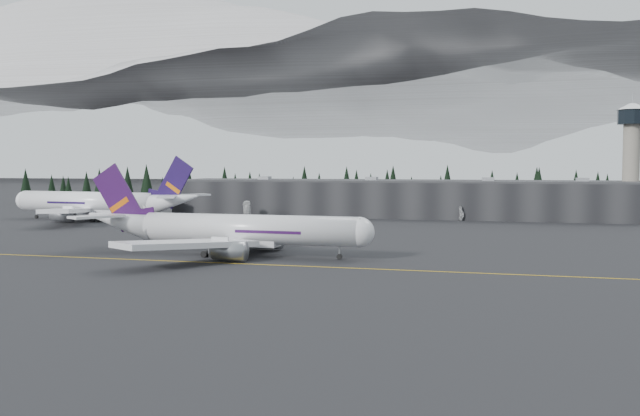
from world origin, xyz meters
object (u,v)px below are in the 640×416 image
(gse_vehicle_a, at_px, (247,215))
(terminal, at_px, (400,198))
(gse_vehicle_b, at_px, (462,218))
(jet_main, at_px, (224,229))
(control_tower, at_px, (631,148))
(jet_parked, at_px, (102,203))

(gse_vehicle_a, bearing_deg, terminal, 29.81)
(gse_vehicle_a, distance_m, gse_vehicle_b, 71.37)
(terminal, bearing_deg, gse_vehicle_a, -156.81)
(jet_main, relative_size, gse_vehicle_a, 10.70)
(control_tower, xyz_separation_m, jet_main, (-91.76, -118.81, -18.26))
(jet_main, bearing_deg, gse_vehicle_a, 110.15)
(gse_vehicle_a, bearing_deg, jet_parked, -140.80)
(jet_main, distance_m, jet_parked, 99.89)
(terminal, bearing_deg, control_tower, 2.29)
(control_tower, relative_size, jet_main, 0.61)
(control_tower, xyz_separation_m, jet_parked, (-163.50, -49.30, -17.58))
(terminal, relative_size, jet_parked, 2.28)
(terminal, relative_size, control_tower, 4.24)
(jet_main, bearing_deg, terminal, 83.30)
(jet_main, distance_m, gse_vehicle_b, 107.84)
(terminal, height_order, control_tower, control_tower)
(terminal, bearing_deg, jet_main, -98.24)
(control_tower, distance_m, gse_vehicle_a, 128.02)
(terminal, distance_m, control_tower, 76.98)
(terminal, height_order, jet_parked, jet_parked)
(control_tower, relative_size, jet_parked, 0.54)
(control_tower, relative_size, gse_vehicle_b, 8.00)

